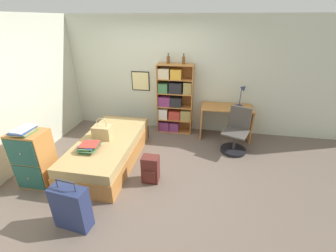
# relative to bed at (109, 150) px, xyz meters

# --- Properties ---
(ground_plane) EXTENTS (14.00, 14.00, 0.00)m
(ground_plane) POSITION_rel_bed_xyz_m (0.67, -0.02, -0.24)
(ground_plane) COLOR #66564C
(wall_back) EXTENTS (10.00, 0.09, 2.60)m
(wall_back) POSITION_rel_bed_xyz_m (0.67, 1.70, 1.06)
(wall_back) COLOR beige
(wall_back) RESTS_ON ground_plane
(wall_left) EXTENTS (0.06, 10.00, 2.60)m
(wall_left) POSITION_rel_bed_xyz_m (-1.53, -0.02, 1.06)
(wall_left) COLOR beige
(wall_left) RESTS_ON ground_plane
(bed) EXTENTS (1.01, 2.09, 0.48)m
(bed) POSITION_rel_bed_xyz_m (0.00, 0.00, 0.00)
(bed) COLOR #B77538
(bed) RESTS_ON ground_plane
(handbag) EXTENTS (0.34, 0.23, 0.40)m
(handbag) POSITION_rel_bed_xyz_m (-0.09, 0.02, 0.37)
(handbag) COLOR tan
(handbag) RESTS_ON bed
(book_stack_on_bed) EXTENTS (0.33, 0.39, 0.12)m
(book_stack_on_bed) POSITION_rel_bed_xyz_m (-0.14, -0.41, 0.30)
(book_stack_on_bed) COLOR #427A4C
(book_stack_on_bed) RESTS_ON bed
(suitcase) EXTENTS (0.49, 0.26, 0.75)m
(suitcase) POSITION_rel_bed_xyz_m (0.15, -1.51, 0.07)
(suitcase) COLOR navy
(suitcase) RESTS_ON ground_plane
(dresser) EXTENTS (0.53, 0.43, 0.95)m
(dresser) POSITION_rel_bed_xyz_m (-0.89, -0.81, 0.23)
(dresser) COLOR #B77538
(dresser) RESTS_ON ground_plane
(magazine_pile_on_dresser) EXTENTS (0.30, 0.37, 0.08)m
(magazine_pile_on_dresser) POSITION_rel_bed_xyz_m (-0.90, -0.84, 0.75)
(magazine_pile_on_dresser) COLOR #427A4C
(magazine_pile_on_dresser) RESTS_ON dresser
(bookcase) EXTENTS (0.80, 0.32, 1.61)m
(bookcase) POSITION_rel_bed_xyz_m (1.00, 1.49, 0.54)
(bookcase) COLOR #B77538
(bookcase) RESTS_ON ground_plane
(bottle_green) EXTENTS (0.07, 0.07, 0.22)m
(bottle_green) POSITION_rel_bed_xyz_m (0.88, 1.54, 1.45)
(bottle_green) COLOR brown
(bottle_green) RESTS_ON bookcase
(bottle_brown) EXTENTS (0.07, 0.07, 0.22)m
(bottle_brown) POSITION_rel_bed_xyz_m (1.21, 1.52, 1.45)
(bottle_brown) COLOR brown
(bottle_brown) RESTS_ON bookcase
(desk) EXTENTS (1.12, 0.55, 0.75)m
(desk) POSITION_rel_bed_xyz_m (2.22, 1.38, 0.28)
(desk) COLOR #B77538
(desk) RESTS_ON ground_plane
(desk_lamp) EXTENTS (0.20, 0.15, 0.50)m
(desk_lamp) POSITION_rel_bed_xyz_m (2.52, 1.48, 0.85)
(desk_lamp) COLOR navy
(desk_lamp) RESTS_ON desk
(desk_chair) EXTENTS (0.61, 0.61, 0.91)m
(desk_chair) POSITION_rel_bed_xyz_m (2.40, 0.82, 0.04)
(desk_chair) COLOR black
(desk_chair) RESTS_ON ground_plane
(backpack) EXTENTS (0.28, 0.24, 0.47)m
(backpack) POSITION_rel_bed_xyz_m (0.93, -0.44, -0.01)
(backpack) COLOR #56231E
(backpack) RESTS_ON ground_plane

